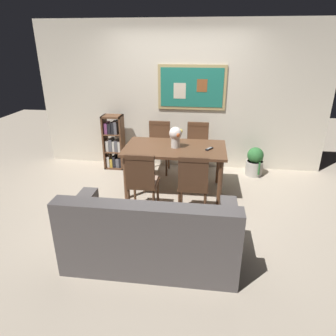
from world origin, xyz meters
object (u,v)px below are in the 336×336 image
object	(u,v)px
dining_table	(175,153)
leather_couch	(151,237)
dining_chair_far_left	(159,143)
dining_chair_far_right	(197,144)
flower_vase	(176,136)
bookshelf	(114,144)
tv_remote	(209,149)
dining_chair_near_right	(193,181)
dining_chair_near_left	(142,179)
potted_ivy	(255,162)

from	to	relation	value
dining_table	leather_couch	bearing A→B (deg)	-92.28
dining_chair_far_left	leather_couch	bearing A→B (deg)	-83.09
dining_chair_far_left	leather_couch	xyz separation A→B (m)	(0.31, -2.53, -0.23)
dining_chair_far_right	flower_vase	size ratio (longest dim) A/B	2.86
dining_chair_far_right	bookshelf	distance (m)	1.55
dining_chair_far_left	flower_vase	bearing A→B (deg)	-64.12
dining_chair_far_left	bookshelf	world-z (taller)	bookshelf
leather_couch	tv_remote	world-z (taller)	leather_couch
dining_chair_near_right	dining_chair_near_left	size ratio (longest dim) A/B	1.00
dining_chair_far_right	dining_chair_near_left	bearing A→B (deg)	-113.13
dining_chair_far_right	potted_ivy	bearing A→B (deg)	-0.29
dining_table	dining_chair_near_right	distance (m)	0.85
bookshelf	potted_ivy	bearing A→B (deg)	-0.54
potted_ivy	dining_chair_far_left	bearing A→B (deg)	-179.79
leather_couch	tv_remote	distance (m)	1.85
dining_table	bookshelf	bearing A→B (deg)	146.38
dining_chair_near_left	potted_ivy	world-z (taller)	dining_chair_near_left
dining_table	leather_couch	size ratio (longest dim) A/B	0.86
dining_chair_far_left	potted_ivy	world-z (taller)	dining_chair_far_left
dining_chair_near_left	bookshelf	distance (m)	1.83
dining_chair_near_right	flower_vase	xyz separation A→B (m)	(-0.32, 0.77, 0.38)
dining_chair_near_right	dining_chair_far_left	size ratio (longest dim) A/B	1.00
dining_chair_near_right	leather_couch	distance (m)	1.07
dining_chair_near_right	dining_chair_near_left	world-z (taller)	same
dining_chair_near_right	flower_vase	distance (m)	0.91
dining_chair_far_left	flower_vase	world-z (taller)	flower_vase
dining_chair_near_right	leather_couch	world-z (taller)	dining_chair_near_right
dining_chair_far_right	flower_vase	xyz separation A→B (m)	(-0.31, -0.81, 0.38)
dining_table	bookshelf	xyz separation A→B (m)	(-1.23, 0.82, -0.17)
dining_chair_far_left	tv_remote	world-z (taller)	dining_chair_far_left
dining_chair_near_right	potted_ivy	bearing A→B (deg)	56.72
flower_vase	dining_table	bearing A→B (deg)	141.31
dining_chair_near_right	dining_chair_far_left	world-z (taller)	same
dining_chair_near_left	potted_ivy	distance (m)	2.35
dining_table	bookshelf	world-z (taller)	bookshelf
potted_ivy	bookshelf	bearing A→B (deg)	179.46
leather_couch	potted_ivy	distance (m)	2.91
dining_chair_near_left	leather_couch	xyz separation A→B (m)	(0.29, -0.96, -0.23)
dining_chair_far_right	leather_couch	bearing A→B (deg)	-98.71
dining_chair_far_right	dining_chair_far_left	xyz separation A→B (m)	(-0.70, -0.01, 0.00)
dining_chair_near_left	tv_remote	bearing A→B (deg)	40.12
flower_vase	dining_chair_far_left	bearing A→B (deg)	115.88
dining_chair_far_left	bookshelf	bearing A→B (deg)	177.96
potted_ivy	flower_vase	size ratio (longest dim) A/B	1.62
dining_chair_far_left	potted_ivy	distance (m)	1.75
dining_chair_far_right	tv_remote	world-z (taller)	dining_chair_far_right
dining_chair_near_right	dining_chair_far_right	distance (m)	1.57
leather_couch	potted_ivy	size ratio (longest dim) A/B	3.50
bookshelf	dining_chair_far_left	bearing A→B (deg)	-2.04
potted_ivy	flower_vase	world-z (taller)	flower_vase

